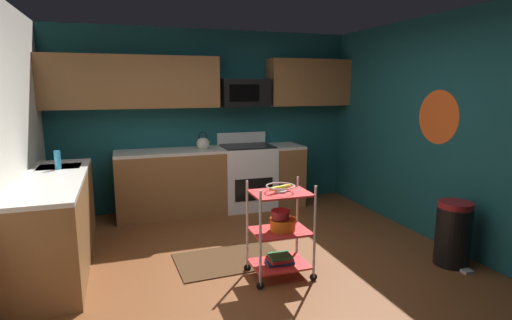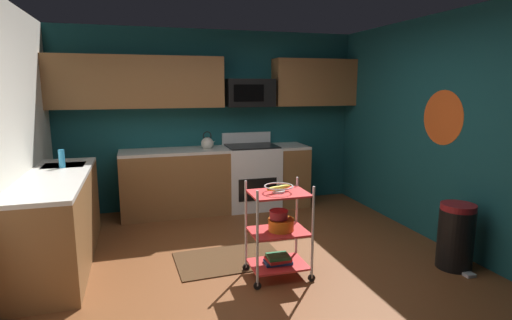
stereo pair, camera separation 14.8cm
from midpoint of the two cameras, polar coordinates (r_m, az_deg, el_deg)
floor at (r=4.14m, az=-0.40°, el=-15.65°), size 4.40×4.80×0.04m
wall_back at (r=6.10m, az=-7.59°, el=5.61°), size 4.52×0.06×2.60m
wall_right at (r=4.92m, az=25.12°, el=3.60°), size 0.06×4.80×2.60m
wall_flower_decal at (r=5.03m, az=23.51°, el=5.56°), size 0.00×0.61×0.61m
counter_run at (r=5.25m, az=-14.39°, el=-4.67°), size 3.55×2.64×0.92m
oven_range at (r=6.03m, az=-1.97°, el=-2.26°), size 0.76×0.65×1.10m
upper_cabinets at (r=5.87m, az=-8.47°, el=10.78°), size 4.40×0.33×0.70m
microwave at (r=5.99m, az=-2.34°, el=9.44°), size 0.70×0.39×0.40m
rolling_cart at (r=3.87m, az=2.29°, el=-9.95°), size 0.60×0.41×0.91m
fruit_bowl at (r=3.75m, az=2.34°, el=-3.87°), size 0.27×0.27×0.07m
mixing_bowl_large at (r=3.86m, az=2.68°, el=-8.98°), size 0.25×0.25×0.11m
mixing_bowl_small at (r=3.82m, az=2.35°, el=-7.62°), size 0.18×0.18×0.08m
book_stack at (r=3.98m, az=2.26°, el=-13.76°), size 0.27×0.19×0.09m
kettle at (r=5.78m, az=-8.20°, el=2.32°), size 0.21×0.18×0.26m
dish_soap_bottle at (r=4.85m, az=-26.97°, el=0.00°), size 0.06×0.06×0.20m
trash_can at (r=4.58m, az=25.19°, el=-9.38°), size 0.34×0.42×0.66m
floor_rug at (r=4.38m, az=-4.72°, el=-13.83°), size 1.13×0.75×0.01m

